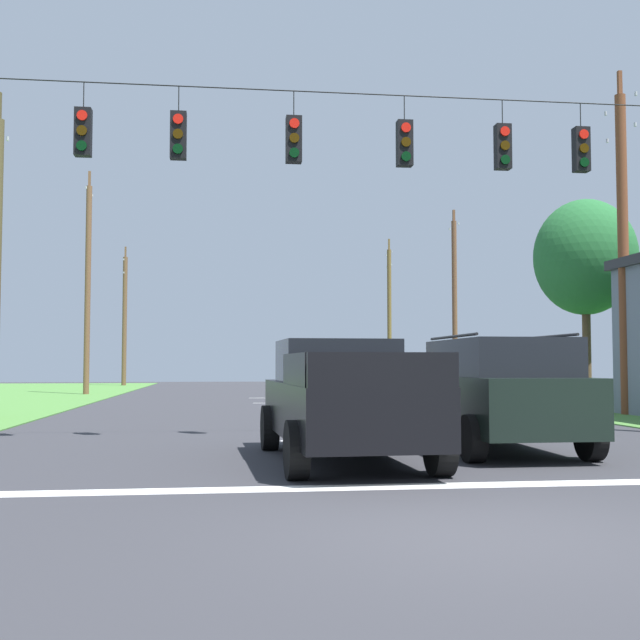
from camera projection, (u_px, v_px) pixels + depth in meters
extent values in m
plane|color=#333338|center=(485.00, 533.00, 7.17)|extent=(120.00, 120.00, 0.00)
cube|color=white|center=(413.00, 486.00, 9.90)|extent=(14.18, 0.45, 0.01)
cube|color=white|center=(342.00, 440.00, 15.84)|extent=(2.50, 0.15, 0.01)
cube|color=white|center=(309.00, 419.00, 21.96)|extent=(2.50, 0.15, 0.01)
cube|color=white|center=(285.00, 403.00, 30.75)|extent=(2.50, 0.15, 0.01)
cube|color=white|center=(277.00, 398.00, 35.20)|extent=(2.50, 0.15, 0.01)
cylinder|color=black|center=(340.00, 93.00, 16.04)|extent=(16.82, 0.02, 0.02)
cylinder|color=black|center=(84.00, 95.00, 15.40)|extent=(0.02, 0.02, 0.53)
cube|color=black|center=(83.00, 132.00, 15.36)|extent=(0.32, 0.24, 0.95)
cylinder|color=red|center=(82.00, 115.00, 15.24)|extent=(0.20, 0.04, 0.20)
cylinder|color=#352203|center=(82.00, 130.00, 15.22)|extent=(0.20, 0.04, 0.20)
cylinder|color=black|center=(82.00, 146.00, 15.21)|extent=(0.20, 0.04, 0.20)
cylinder|color=black|center=(179.00, 99.00, 15.63)|extent=(0.02, 0.02, 0.53)
cube|color=black|center=(178.00, 136.00, 15.59)|extent=(0.32, 0.24, 0.95)
cylinder|color=red|center=(178.00, 119.00, 15.46)|extent=(0.20, 0.04, 0.20)
cylinder|color=#352203|center=(178.00, 134.00, 15.45)|extent=(0.20, 0.04, 0.20)
cylinder|color=black|center=(178.00, 149.00, 15.43)|extent=(0.20, 0.04, 0.20)
cylinder|color=black|center=(294.00, 104.00, 15.91)|extent=(0.02, 0.02, 0.53)
cube|color=black|center=(294.00, 140.00, 15.87)|extent=(0.32, 0.24, 0.95)
cylinder|color=red|center=(294.00, 123.00, 15.75)|extent=(0.20, 0.04, 0.20)
cylinder|color=#352203|center=(294.00, 138.00, 15.73)|extent=(0.20, 0.04, 0.20)
cylinder|color=black|center=(294.00, 153.00, 15.71)|extent=(0.20, 0.04, 0.20)
cylinder|color=black|center=(404.00, 108.00, 16.19)|extent=(0.02, 0.02, 0.53)
cube|color=black|center=(405.00, 144.00, 16.15)|extent=(0.32, 0.24, 0.95)
cylinder|color=red|center=(406.00, 127.00, 16.03)|extent=(0.20, 0.04, 0.20)
cylinder|color=#352203|center=(406.00, 142.00, 16.01)|extent=(0.20, 0.04, 0.20)
cylinder|color=black|center=(406.00, 156.00, 15.99)|extent=(0.20, 0.04, 0.20)
cylinder|color=black|center=(502.00, 112.00, 16.45)|extent=(0.02, 0.02, 0.53)
cube|color=black|center=(503.00, 147.00, 16.41)|extent=(0.32, 0.24, 0.95)
cylinder|color=red|center=(505.00, 131.00, 16.28)|extent=(0.20, 0.04, 0.20)
cylinder|color=#352203|center=(505.00, 145.00, 16.27)|extent=(0.20, 0.04, 0.20)
cylinder|color=black|center=(505.00, 160.00, 16.25)|extent=(0.20, 0.04, 0.20)
cylinder|color=black|center=(580.00, 115.00, 16.66)|extent=(0.02, 0.02, 0.53)
cube|color=black|center=(581.00, 150.00, 16.62)|extent=(0.32, 0.24, 0.95)
cylinder|color=red|center=(584.00, 134.00, 16.49)|extent=(0.20, 0.04, 0.20)
cylinder|color=#352203|center=(584.00, 148.00, 16.48)|extent=(0.20, 0.04, 0.20)
cylinder|color=black|center=(584.00, 162.00, 16.46)|extent=(0.20, 0.04, 0.20)
cube|color=black|center=(344.00, 409.00, 12.47)|extent=(2.21, 5.48, 0.85)
cube|color=black|center=(336.00, 361.00, 13.15)|extent=(1.92, 1.97, 0.70)
cube|color=black|center=(296.00, 369.00, 11.02)|extent=(0.19, 2.38, 0.45)
cube|color=black|center=(425.00, 369.00, 11.33)|extent=(0.19, 2.38, 0.45)
cube|color=black|center=(384.00, 370.00, 9.89)|extent=(1.96, 0.18, 0.45)
cylinder|color=black|center=(270.00, 428.00, 14.09)|extent=(0.31, 0.81, 0.80)
cylinder|color=black|center=(378.00, 426.00, 14.42)|extent=(0.31, 0.81, 0.80)
cylinder|color=black|center=(297.00, 450.00, 10.47)|extent=(0.31, 0.81, 0.80)
cylinder|color=black|center=(440.00, 447.00, 10.80)|extent=(0.31, 0.81, 0.80)
cube|color=black|center=(496.00, 403.00, 14.03)|extent=(1.96, 4.80, 0.95)
cube|color=black|center=(499.00, 358.00, 13.92)|extent=(1.81, 3.20, 0.65)
cylinder|color=black|center=(452.00, 337.00, 13.84)|extent=(0.06, 2.72, 0.05)
cylinder|color=black|center=(544.00, 337.00, 14.05)|extent=(0.06, 2.72, 0.05)
cylinder|color=black|center=(421.00, 423.00, 15.50)|extent=(0.26, 0.76, 0.76)
cylinder|color=black|center=(515.00, 422.00, 15.74)|extent=(0.26, 0.76, 0.76)
cylinder|color=black|center=(473.00, 438.00, 12.26)|extent=(0.26, 0.76, 0.76)
cylinder|color=black|center=(591.00, 437.00, 12.50)|extent=(0.26, 0.76, 0.76)
cube|color=silver|center=(462.00, 389.00, 26.61)|extent=(2.11, 4.42, 0.70)
cube|color=black|center=(462.00, 372.00, 26.64)|extent=(1.77, 2.21, 0.50)
cylinder|color=black|center=(505.00, 401.00, 25.38)|extent=(0.27, 0.65, 0.64)
cylinder|color=black|center=(452.00, 402.00, 25.03)|extent=(0.27, 0.65, 0.64)
cylinder|color=black|center=(471.00, 398.00, 28.16)|extent=(0.27, 0.65, 0.64)
cylinder|color=black|center=(424.00, 398.00, 27.81)|extent=(0.27, 0.65, 0.64)
cube|color=maroon|center=(521.00, 384.00, 33.16)|extent=(4.46, 2.22, 0.70)
cube|color=black|center=(521.00, 370.00, 33.20)|extent=(2.25, 1.82, 0.50)
cylinder|color=black|center=(493.00, 393.00, 32.21)|extent=(0.66, 0.28, 0.64)
cylinder|color=black|center=(483.00, 392.00, 34.01)|extent=(0.66, 0.28, 0.64)
cylinder|color=black|center=(562.00, 393.00, 32.28)|extent=(0.66, 0.28, 0.64)
cylinder|color=black|center=(548.00, 392.00, 34.07)|extent=(0.66, 0.28, 0.64)
cylinder|color=brown|center=(623.00, 253.00, 23.74)|extent=(0.32, 0.32, 9.80)
cube|color=brown|center=(620.00, 108.00, 23.98)|extent=(0.12, 0.12, 2.30)
cylinder|color=#B2B7BC|center=(606.00, 113.00, 24.90)|extent=(0.08, 0.08, 0.12)
cylinder|color=#B2B7BC|center=(636.00, 94.00, 23.08)|extent=(0.08, 0.08, 0.12)
cube|color=brown|center=(621.00, 137.00, 23.93)|extent=(0.12, 0.12, 2.12)
cylinder|color=#B2B7BC|center=(607.00, 141.00, 24.78)|extent=(0.08, 0.08, 0.12)
cylinder|color=#B2B7BC|center=(635.00, 124.00, 23.10)|extent=(0.08, 0.08, 0.12)
cylinder|color=brown|center=(455.00, 307.00, 40.13)|extent=(0.26, 0.26, 8.90)
cube|color=brown|center=(454.00, 229.00, 40.35)|extent=(0.12, 0.12, 1.96)
cylinder|color=#B2B7BC|center=(450.00, 229.00, 41.14)|extent=(0.08, 0.08, 0.12)
cylinder|color=#B2B7BC|center=(458.00, 224.00, 39.58)|extent=(0.08, 0.08, 0.12)
cylinder|color=brown|center=(389.00, 317.00, 56.61)|extent=(0.30, 0.30, 9.82)
cube|color=brown|center=(389.00, 255.00, 56.86)|extent=(0.12, 0.12, 2.38)
cylinder|color=#B2B7BC|center=(386.00, 255.00, 57.81)|extent=(0.08, 0.08, 0.12)
cylinder|color=#B2B7BC|center=(392.00, 252.00, 55.93)|extent=(0.08, 0.08, 0.12)
cube|color=brown|center=(389.00, 267.00, 56.81)|extent=(0.12, 0.12, 1.93)
cylinder|color=#B2B7BC|center=(387.00, 267.00, 57.58)|extent=(0.08, 0.08, 0.12)
cylinder|color=#B2B7BC|center=(391.00, 264.00, 56.05)|extent=(0.08, 0.08, 0.12)
cylinder|color=#B2B7BC|center=(8.00, 139.00, 23.28)|extent=(0.08, 0.08, 0.12)
cylinder|color=brown|center=(88.00, 290.00, 39.09)|extent=(0.29, 0.29, 10.49)
cube|color=brown|center=(89.00, 194.00, 39.36)|extent=(0.12, 0.12, 2.31)
cylinder|color=#B2B7BC|center=(92.00, 195.00, 40.28)|extent=(0.08, 0.08, 0.12)
cylinder|color=#B2B7BC|center=(86.00, 187.00, 38.45)|extent=(0.08, 0.08, 0.12)
cylinder|color=brown|center=(125.00, 321.00, 54.66)|extent=(0.32, 0.32, 9.02)
cube|color=brown|center=(125.00, 263.00, 54.89)|extent=(0.12, 0.12, 2.27)
cylinder|color=#B2B7BC|center=(127.00, 263.00, 55.79)|extent=(0.08, 0.08, 0.12)
cylinder|color=#B2B7BC|center=(124.00, 259.00, 53.99)|extent=(0.08, 0.08, 0.12)
cube|color=brown|center=(125.00, 276.00, 54.84)|extent=(0.12, 0.12, 1.99)
cylinder|color=#B2B7BC|center=(127.00, 275.00, 55.63)|extent=(0.08, 0.08, 0.12)
cylinder|color=#B2B7BC|center=(124.00, 272.00, 54.05)|extent=(0.08, 0.08, 0.12)
cylinder|color=brown|center=(587.00, 348.00, 27.43)|extent=(0.29, 0.29, 4.18)
ellipsoid|color=#246631|center=(585.00, 257.00, 27.60)|extent=(3.57, 3.57, 4.09)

